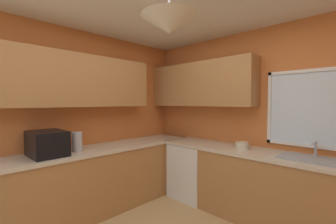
{
  "coord_description": "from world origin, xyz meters",
  "views": [
    {
      "loc": [
        1.21,
        -1.25,
        1.51
      ],
      "look_at": [
        -0.54,
        0.54,
        1.4
      ],
      "focal_mm": 23.5,
      "sensor_mm": 36.0,
      "label": 1
    }
  ],
  "objects_px": {
    "kettle": "(77,142)",
    "bowl": "(242,146)",
    "dishwasher": "(193,170)",
    "sink_assembly": "(312,159)",
    "microwave": "(47,143)"
  },
  "relations": [
    {
      "from": "kettle",
      "to": "dishwasher",
      "type": "bearing_deg",
      "value": 67.97
    },
    {
      "from": "sink_assembly",
      "to": "bowl",
      "type": "distance_m",
      "value": 0.81
    },
    {
      "from": "kettle",
      "to": "sink_assembly",
      "type": "distance_m",
      "value": 2.77
    },
    {
      "from": "dishwasher",
      "to": "microwave",
      "type": "distance_m",
      "value": 2.13
    },
    {
      "from": "microwave",
      "to": "bowl",
      "type": "distance_m",
      "value": 2.45
    },
    {
      "from": "dishwasher",
      "to": "sink_assembly",
      "type": "xyz_separation_m",
      "value": [
        1.61,
        0.04,
        0.48
      ]
    },
    {
      "from": "microwave",
      "to": "bowl",
      "type": "relative_size",
      "value": 2.8
    },
    {
      "from": "dishwasher",
      "to": "bowl",
      "type": "xyz_separation_m",
      "value": [
        0.8,
        0.03,
        0.51
      ]
    },
    {
      "from": "dishwasher",
      "to": "bowl",
      "type": "distance_m",
      "value": 0.95
    },
    {
      "from": "dishwasher",
      "to": "sink_assembly",
      "type": "relative_size",
      "value": 1.3
    },
    {
      "from": "sink_assembly",
      "to": "bowl",
      "type": "height_order",
      "value": "sink_assembly"
    },
    {
      "from": "bowl",
      "to": "dishwasher",
      "type": "bearing_deg",
      "value": -177.86
    },
    {
      "from": "kettle",
      "to": "bowl",
      "type": "bearing_deg",
      "value": 48.14
    },
    {
      "from": "sink_assembly",
      "to": "dishwasher",
      "type": "bearing_deg",
      "value": -178.72
    },
    {
      "from": "dishwasher",
      "to": "bowl",
      "type": "height_order",
      "value": "bowl"
    }
  ]
}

